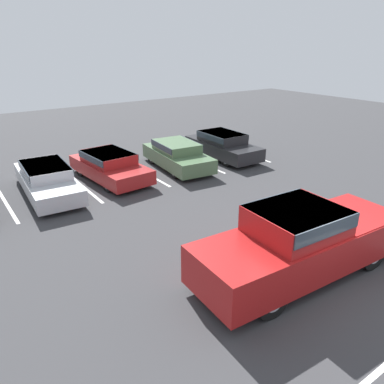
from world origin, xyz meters
TOP-DOWN VIEW (x-y plane):
  - ground_plane at (0.00, 0.00)m, footprint 60.00×60.00m
  - stall_stripe_b at (-5.47, 9.59)m, footprint 0.12×4.28m
  - stall_stripe_c at (-2.52, 9.59)m, footprint 0.12×4.28m
  - stall_stripe_d at (0.43, 9.59)m, footprint 0.12×4.28m
  - stall_stripe_e at (3.38, 9.59)m, footprint 0.12×4.28m
  - stall_stripe_f at (6.33, 9.59)m, footprint 0.12×4.28m
  - pickup_truck at (-0.16, 0.27)m, footprint 6.03×2.27m
  - parked_sedan_b at (-3.88, 9.60)m, footprint 2.00×4.89m
  - parked_sedan_c at (-1.20, 9.78)m, footprint 2.16×4.51m
  - parked_sedan_d at (2.04, 9.41)m, footprint 2.17×4.40m
  - parked_sedan_e at (4.90, 9.53)m, footprint 1.86×4.47m
  - wheel_stop_curb at (3.73, 12.10)m, footprint 1.96×0.20m

SIDE VIEW (x-z plane):
  - ground_plane at x=0.00m, z-range 0.00..0.00m
  - stall_stripe_b at x=-5.47m, z-range 0.00..0.01m
  - stall_stripe_c at x=-2.52m, z-range 0.00..0.01m
  - stall_stripe_d at x=0.43m, z-range 0.00..0.01m
  - stall_stripe_e at x=3.38m, z-range 0.00..0.01m
  - stall_stripe_f at x=6.33m, z-range 0.00..0.01m
  - wheel_stop_curb at x=3.73m, z-range 0.00..0.14m
  - parked_sedan_b at x=-3.88m, z-range 0.04..1.23m
  - parked_sedan_c at x=-1.20m, z-range 0.04..1.24m
  - parked_sedan_d at x=2.04m, z-range 0.04..1.29m
  - parked_sedan_e at x=4.90m, z-range 0.04..1.34m
  - pickup_truck at x=-0.16m, z-range -0.01..1.90m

